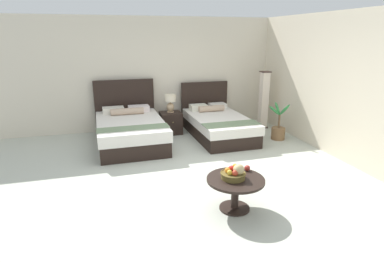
{
  "coord_description": "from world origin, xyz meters",
  "views": [
    {
      "loc": [
        -1.52,
        -4.99,
        2.29
      ],
      "look_at": [
        0.03,
        0.51,
        0.56
      ],
      "focal_mm": 29.74,
      "sensor_mm": 36.0,
      "label": 1
    }
  ],
  "objects_px": {
    "potted_palm": "(278,129)",
    "bed_near_window": "(130,130)",
    "bed_near_corner": "(218,124)",
    "fruit_bowl": "(234,173)",
    "coffee_table": "(235,186)",
    "floor_lamp_corner": "(264,100)",
    "loose_orange": "(235,166)",
    "nightstand": "(171,123)",
    "loose_apple": "(247,168)",
    "table_lamp": "(170,102)"
  },
  "relations": [
    {
      "from": "potted_palm",
      "to": "bed_near_window",
      "type": "bearing_deg",
      "value": 169.52
    },
    {
      "from": "bed_near_window",
      "to": "potted_palm",
      "type": "height_order",
      "value": "bed_near_window"
    },
    {
      "from": "bed_near_corner",
      "to": "fruit_bowl",
      "type": "bearing_deg",
      "value": -106.46
    },
    {
      "from": "coffee_table",
      "to": "floor_lamp_corner",
      "type": "relative_size",
      "value": 0.54
    },
    {
      "from": "coffee_table",
      "to": "loose_orange",
      "type": "bearing_deg",
      "value": 68.47
    },
    {
      "from": "coffee_table",
      "to": "potted_palm",
      "type": "xyz_separation_m",
      "value": [
        2.17,
        2.58,
        -0.11
      ]
    },
    {
      "from": "fruit_bowl",
      "to": "floor_lamp_corner",
      "type": "distance_m",
      "value": 4.23
    },
    {
      "from": "nightstand",
      "to": "floor_lamp_corner",
      "type": "xyz_separation_m",
      "value": [
        2.37,
        -0.16,
        0.46
      ]
    },
    {
      "from": "loose_orange",
      "to": "floor_lamp_corner",
      "type": "distance_m",
      "value": 3.91
    },
    {
      "from": "coffee_table",
      "to": "bed_near_corner",
      "type": "bearing_deg",
      "value": 73.94
    },
    {
      "from": "nightstand",
      "to": "loose_apple",
      "type": "height_order",
      "value": "loose_apple"
    },
    {
      "from": "bed_near_window",
      "to": "nightstand",
      "type": "bearing_deg",
      "value": 27.12
    },
    {
      "from": "nightstand",
      "to": "fruit_bowl",
      "type": "distance_m",
      "value": 3.72
    },
    {
      "from": "bed_near_corner",
      "to": "table_lamp",
      "type": "xyz_separation_m",
      "value": [
        -1.01,
        0.54,
        0.49
      ]
    },
    {
      "from": "loose_apple",
      "to": "loose_orange",
      "type": "relative_size",
      "value": 1.08
    },
    {
      "from": "bed_near_corner",
      "to": "floor_lamp_corner",
      "type": "distance_m",
      "value": 1.47
    },
    {
      "from": "bed_near_window",
      "to": "floor_lamp_corner",
      "type": "distance_m",
      "value": 3.44
    },
    {
      "from": "potted_palm",
      "to": "table_lamp",
      "type": "bearing_deg",
      "value": 153.06
    },
    {
      "from": "table_lamp",
      "to": "coffee_table",
      "type": "height_order",
      "value": "table_lamp"
    },
    {
      "from": "nightstand",
      "to": "bed_near_window",
      "type": "bearing_deg",
      "value": -152.88
    },
    {
      "from": "bed_near_corner",
      "to": "table_lamp",
      "type": "distance_m",
      "value": 1.25
    },
    {
      "from": "loose_orange",
      "to": "table_lamp",
      "type": "bearing_deg",
      "value": 93.59
    },
    {
      "from": "loose_apple",
      "to": "potted_palm",
      "type": "height_order",
      "value": "potted_palm"
    },
    {
      "from": "loose_apple",
      "to": "potted_palm",
      "type": "relative_size",
      "value": 0.09
    },
    {
      "from": "bed_near_corner",
      "to": "loose_apple",
      "type": "relative_size",
      "value": 26.36
    },
    {
      "from": "bed_near_window",
      "to": "fruit_bowl",
      "type": "height_order",
      "value": "bed_near_window"
    },
    {
      "from": "loose_orange",
      "to": "potted_palm",
      "type": "xyz_separation_m",
      "value": [
        2.05,
        2.28,
        -0.26
      ]
    },
    {
      "from": "loose_orange",
      "to": "floor_lamp_corner",
      "type": "xyz_separation_m",
      "value": [
        2.16,
        3.25,
        0.23
      ]
    },
    {
      "from": "bed_near_window",
      "to": "floor_lamp_corner",
      "type": "xyz_separation_m",
      "value": [
        3.4,
        0.37,
        0.41
      ]
    },
    {
      "from": "nightstand",
      "to": "floor_lamp_corner",
      "type": "height_order",
      "value": "floor_lamp_corner"
    },
    {
      "from": "floor_lamp_corner",
      "to": "fruit_bowl",
      "type": "bearing_deg",
      "value": -122.97
    },
    {
      "from": "floor_lamp_corner",
      "to": "loose_orange",
      "type": "bearing_deg",
      "value": -123.58
    },
    {
      "from": "loose_apple",
      "to": "bed_near_window",
      "type": "bearing_deg",
      "value": 114.69
    },
    {
      "from": "coffee_table",
      "to": "potted_palm",
      "type": "bearing_deg",
      "value": 49.92
    },
    {
      "from": "bed_near_corner",
      "to": "loose_apple",
      "type": "height_order",
      "value": "bed_near_corner"
    },
    {
      "from": "coffee_table",
      "to": "table_lamp",
      "type": "bearing_deg",
      "value": 91.46
    },
    {
      "from": "coffee_table",
      "to": "loose_apple",
      "type": "xyz_separation_m",
      "value": [
        0.26,
        0.2,
        0.15
      ]
    },
    {
      "from": "bed_near_window",
      "to": "coffee_table",
      "type": "xyz_separation_m",
      "value": [
        1.12,
        -3.19,
        0.03
      ]
    },
    {
      "from": "bed_near_corner",
      "to": "potted_palm",
      "type": "relative_size",
      "value": 2.5
    },
    {
      "from": "bed_near_corner",
      "to": "coffee_table",
      "type": "bearing_deg",
      "value": -106.06
    },
    {
      "from": "bed_near_corner",
      "to": "loose_apple",
      "type": "xyz_separation_m",
      "value": [
        -0.66,
        -3.0,
        0.21
      ]
    },
    {
      "from": "bed_near_corner",
      "to": "table_lamp",
      "type": "relative_size",
      "value": 5.04
    },
    {
      "from": "table_lamp",
      "to": "bed_near_window",
      "type": "bearing_deg",
      "value": -152.0
    },
    {
      "from": "potted_palm",
      "to": "nightstand",
      "type": "bearing_deg",
      "value": 153.46
    },
    {
      "from": "potted_palm",
      "to": "fruit_bowl",
      "type": "bearing_deg",
      "value": -130.46
    },
    {
      "from": "bed_near_corner",
      "to": "potted_palm",
      "type": "bearing_deg",
      "value": -25.97
    },
    {
      "from": "bed_near_corner",
      "to": "nightstand",
      "type": "xyz_separation_m",
      "value": [
        -1.01,
        0.52,
        -0.02
      ]
    },
    {
      "from": "loose_apple",
      "to": "table_lamp",
      "type": "bearing_deg",
      "value": 95.71
    },
    {
      "from": "bed_near_window",
      "to": "loose_apple",
      "type": "distance_m",
      "value": 3.3
    },
    {
      "from": "coffee_table",
      "to": "fruit_bowl",
      "type": "bearing_deg",
      "value": 153.85
    }
  ]
}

